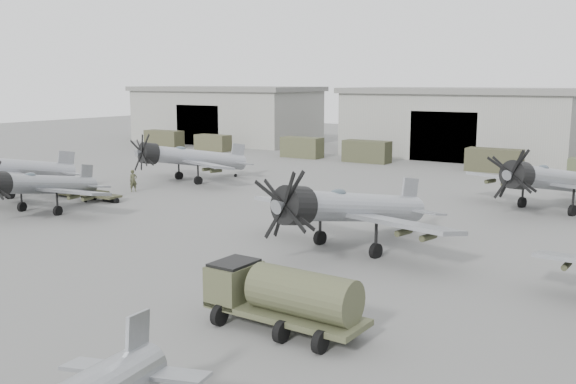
# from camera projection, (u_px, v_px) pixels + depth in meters

# --- Properties ---
(ground) EXTENTS (220.00, 220.00, 0.00)m
(ground) POSITION_uv_depth(u_px,v_px,m) (53.00, 282.00, 30.88)
(ground) COLOR slate
(ground) RESTS_ON ground
(hangar_left) EXTENTS (29.00, 14.80, 8.70)m
(hangar_left) POSITION_uv_depth(u_px,v_px,m) (226.00, 114.00, 101.73)
(hangar_left) COLOR gray
(hangar_left) RESTS_ON ground
(hangar_center) EXTENTS (29.00, 14.80, 8.70)m
(hangar_center) POSITION_uv_depth(u_px,v_px,m) (461.00, 122.00, 81.53)
(hangar_center) COLOR gray
(hangar_center) RESTS_ON ground
(support_truck_0) EXTENTS (6.00, 2.20, 2.46)m
(support_truck_0) POSITION_uv_depth(u_px,v_px,m) (164.00, 139.00, 93.45)
(support_truck_0) COLOR #41402A
(support_truck_0) RESTS_ON ground
(support_truck_1) EXTENTS (5.02, 2.20, 2.24)m
(support_truck_1) POSITION_uv_depth(u_px,v_px,m) (213.00, 143.00, 88.61)
(support_truck_1) COLOR #46452D
(support_truck_1) RESTS_ON ground
(support_truck_2) EXTENTS (5.27, 2.20, 2.57)m
(support_truck_2) POSITION_uv_depth(u_px,v_px,m) (302.00, 147.00, 80.90)
(support_truck_2) COLOR #43452D
(support_truck_2) RESTS_ON ground
(support_truck_3) EXTENTS (5.60, 2.20, 2.59)m
(support_truck_3) POSITION_uv_depth(u_px,v_px,m) (367.00, 152.00, 76.10)
(support_truck_3) COLOR #3B3C27
(support_truck_3) RESTS_ON ground
(support_truck_4) EXTENTS (5.77, 2.20, 2.47)m
(support_truck_4) POSITION_uv_depth(u_px,v_px,m) (494.00, 160.00, 68.16)
(support_truck_4) COLOR #393925
(support_truck_4) RESTS_ON ground
(aircraft_mid_1) EXTENTS (11.65, 10.49, 4.63)m
(aircraft_mid_1) POSITION_uv_depth(u_px,v_px,m) (37.00, 185.00, 46.46)
(aircraft_mid_1) COLOR gray
(aircraft_mid_1) RESTS_ON ground
(aircraft_mid_2) EXTENTS (13.83, 12.45, 5.50)m
(aircraft_mid_2) POSITION_uv_depth(u_px,v_px,m) (346.00, 208.00, 36.03)
(aircraft_mid_2) COLOR #979A9F
(aircraft_mid_2) RESTS_ON ground
(aircraft_far_0) EXTENTS (12.78, 11.54, 5.16)m
(aircraft_far_0) POSITION_uv_depth(u_px,v_px,m) (186.00, 158.00, 61.12)
(aircraft_far_0) COLOR #9B9EA3
(aircraft_far_0) RESTS_ON ground
(aircraft_far_1) EXTENTS (13.22, 11.92, 5.32)m
(aircraft_far_1) POSITION_uv_depth(u_px,v_px,m) (547.00, 179.00, 47.08)
(aircraft_far_1) COLOR #919499
(aircraft_far_1) RESTS_ON ground
(fuel_tanker) EXTENTS (6.61, 2.86, 2.52)m
(fuel_tanker) POSITION_uv_depth(u_px,v_px,m) (283.00, 294.00, 24.72)
(fuel_tanker) COLOR #45482F
(fuel_tanker) RESTS_ON ground
(tug_trailer) EXTENTS (6.62, 1.41, 1.33)m
(tug_trailer) POSITION_uv_depth(u_px,v_px,m) (80.00, 192.00, 52.99)
(tug_trailer) COLOR #3E3F29
(tug_trailer) RESTS_ON ground
(ground_crew) EXTENTS (0.69, 0.82, 1.93)m
(ground_crew) POSITION_uv_depth(u_px,v_px,m) (133.00, 181.00, 56.00)
(ground_crew) COLOR #3E3F29
(ground_crew) RESTS_ON ground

